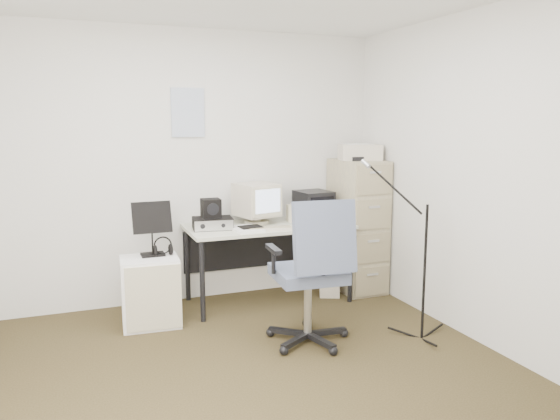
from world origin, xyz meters
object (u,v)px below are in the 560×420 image
object	(u,v)px
side_cart	(150,291)
office_chair	(308,271)
filing_cabinet	(357,225)
desk	(268,263)

from	to	relation	value
side_cart	office_chair	bearing A→B (deg)	-33.10
filing_cabinet	side_cart	distance (m)	2.11
side_cart	desk	bearing A→B (deg)	14.59
desk	office_chair	distance (m)	1.03
filing_cabinet	desk	size ratio (longest dim) A/B	0.87
filing_cabinet	office_chair	bearing A→B (deg)	-133.89
office_chair	side_cart	bearing A→B (deg)	147.59
desk	office_chair	bearing A→B (deg)	-92.99
filing_cabinet	desk	bearing A→B (deg)	-178.19
filing_cabinet	desk	xyz separation A→B (m)	(-0.95, -0.03, -0.29)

